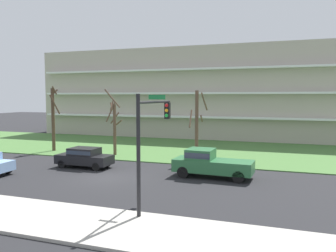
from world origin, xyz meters
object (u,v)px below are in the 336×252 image
at_px(pickup_green_center_left, 210,163).
at_px(sedan_black_near_left, 84,157).
at_px(tree_center, 197,124).
at_px(tree_far_left, 53,118).
at_px(traffic_signal_mast, 151,132).
at_px(tree_left, 114,125).

bearing_deg(pickup_green_center_left, sedan_black_near_left, 2.49).
height_order(tree_center, sedan_black_near_left, tree_center).
height_order(tree_far_left, traffic_signal_mast, tree_far_left).
relative_size(tree_far_left, pickup_green_center_left, 1.21).
bearing_deg(sedan_black_near_left, tree_far_left, -38.35).
xyz_separation_m(tree_left, tree_center, (8.09, -0.39, 0.28)).
height_order(tree_left, pickup_green_center_left, tree_left).
bearing_deg(traffic_signal_mast, tree_far_left, 139.90).
bearing_deg(tree_center, tree_left, 177.26).
distance_m(tree_far_left, tree_left, 7.07).
relative_size(tree_far_left, tree_center, 1.09).
bearing_deg(tree_far_left, sedan_black_near_left, -38.79).
distance_m(sedan_black_near_left, traffic_signal_mast, 11.95).
distance_m(sedan_black_near_left, pickup_green_center_left, 10.00).
xyz_separation_m(tree_far_left, sedan_black_near_left, (7.42, -5.96, -2.58)).
relative_size(tree_far_left, sedan_black_near_left, 1.50).
height_order(sedan_black_near_left, pickup_green_center_left, pickup_green_center_left).
xyz_separation_m(tree_far_left, tree_left, (7.05, -0.28, -0.51)).
relative_size(tree_far_left, traffic_signal_mast, 1.16).
distance_m(tree_far_left, pickup_green_center_left, 18.56).
distance_m(tree_center, traffic_signal_mast, 12.96).
distance_m(tree_center, sedan_black_near_left, 9.65).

